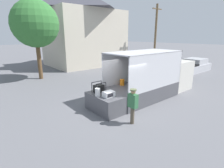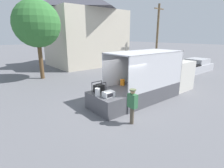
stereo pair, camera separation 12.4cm
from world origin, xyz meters
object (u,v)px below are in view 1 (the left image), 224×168
utility_pole (156,34)px  street_tree (35,24)px  portable_generator (99,88)px  pickup_truck_silver (193,66)px  orange_bucket (98,92)px  microwave (109,94)px  worker_person (133,103)px  box_truck (158,81)px

utility_pole → street_tree: bearing=173.9°
portable_generator → pickup_truck_silver: bearing=6.8°
orange_bucket → utility_pole: bearing=27.7°
pickup_truck_silver → microwave: bearing=-169.5°
pickup_truck_silver → street_tree: street_tree is taller
portable_generator → pickup_truck_silver: (13.94, 1.67, -0.55)m
microwave → worker_person: worker_person is taller
microwave → street_tree: (-0.10, 9.88, 3.75)m
box_truck → microwave: box_truck is taller
pickup_truck_silver → box_truck: bearing=-166.9°
worker_person → utility_pole: bearing=34.1°
portable_generator → worker_person: size_ratio=0.41×
orange_bucket → box_truck: bearing=-0.3°
box_truck → worker_person: size_ratio=4.19×
box_truck → orange_bucket: bearing=179.7°
box_truck → microwave: (-4.57, -0.39, 0.16)m
box_truck → portable_generator: box_truck is taller
orange_bucket → worker_person: bearing=-74.1°
orange_bucket → street_tree: street_tree is taller
orange_bucket → utility_pole: size_ratio=0.05×
orange_bucket → street_tree: size_ratio=0.06×
portable_generator → street_tree: size_ratio=0.10×
worker_person → pickup_truck_silver: bearing=16.4°
microwave → box_truck: bearing=4.9°
microwave → worker_person: (0.18, -1.49, -0.06)m
box_truck → portable_generator: (-4.48, 0.53, 0.23)m
pickup_truck_silver → utility_pole: bearing=84.1°
orange_bucket → utility_pole: (14.98, 7.88, 2.90)m
utility_pole → street_tree: utility_pole is taller
microwave → portable_generator: bearing=84.6°
microwave → orange_bucket: 0.56m
worker_person → street_tree: (-0.28, 11.37, 3.81)m
pickup_truck_silver → orange_bucket: bearing=-171.4°
portable_generator → box_truck: bearing=-6.8°
portable_generator → utility_pole: 16.55m
orange_bucket → pickup_truck_silver: (14.39, 2.17, -0.55)m
portable_generator → utility_pole: utility_pole is taller
box_truck → street_tree: 11.28m
microwave → utility_pole: size_ratio=0.07×
microwave → pickup_truck_silver: size_ratio=0.11×
worker_person → utility_pole: (14.44, 9.79, 3.03)m
worker_person → street_tree: size_ratio=0.24×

